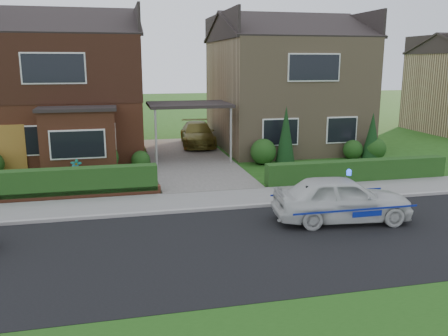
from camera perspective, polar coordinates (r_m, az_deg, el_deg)
name	(u,v)px	position (r m, az deg, el deg)	size (l,w,h in m)	color
ground	(255,244)	(12.58, 3.75, -9.16)	(120.00, 120.00, 0.00)	#1F4913
road	(255,244)	(12.58, 3.75, -9.16)	(60.00, 6.00, 0.02)	black
kerb	(228,208)	(15.34, 0.48, -4.83)	(60.00, 0.16, 0.12)	#9E9993
sidewalk	(221,199)	(16.32, -0.38, -3.78)	(60.00, 2.00, 0.10)	slate
driveway	(190,159)	(22.90, -4.15, 1.04)	(3.80, 12.00, 0.12)	#666059
house_left	(64,79)	(25.20, -18.68, 10.08)	(7.50, 9.53, 7.25)	brown
house_right	(284,80)	(26.82, 7.24, 10.44)	(7.50, 8.06, 7.25)	#937B5A
carport_link	(189,105)	(22.48, -4.24, 7.51)	(3.80, 3.00, 2.77)	black
dwarf_wall	(47,197)	(17.24, -20.50, -3.25)	(7.70, 0.25, 0.36)	brown
hedge_left	(48,201)	(17.43, -20.40, -3.69)	(7.50, 0.55, 0.90)	#133B16
hedge_right	(357,182)	(19.48, 15.68, -1.67)	(7.50, 0.55, 0.80)	#133B16
shrub_left_mid	(103,158)	(20.87, -14.36, 1.20)	(1.32, 1.32, 1.32)	#133B16
shrub_left_near	(141,160)	(21.23, -9.99, 0.94)	(0.84, 0.84, 0.84)	#133B16
shrub_right_near	(263,152)	(21.99, 4.75, 1.98)	(1.20, 1.20, 1.20)	#133B16
shrub_right_mid	(353,150)	(23.89, 15.25, 2.14)	(0.96, 0.96, 0.96)	#133B16
shrub_right_far	(375,149)	(24.11, 17.69, 2.22)	(1.08, 1.08, 1.08)	#133B16
conifer_a	(286,137)	(22.01, 7.43, 3.77)	(0.90, 0.90, 2.60)	black
conifer_b	(372,137)	(23.92, 17.37, 3.52)	(0.90, 0.90, 2.20)	black
police_car	(342,199)	(14.50, 13.97, -3.64)	(3.73, 4.21, 1.55)	silver
driveway_car	(198,134)	(26.34, -3.21, 4.12)	(1.77, 4.36, 1.26)	brown
potted_plant_a	(77,171)	(19.77, -17.32, -0.29)	(0.45, 0.31, 0.86)	gray
potted_plant_b	(97,179)	(18.28, -15.06, -1.26)	(0.45, 0.36, 0.81)	gray
potted_plant_c	(142,175)	(18.58, -9.82, -0.89)	(0.42, 0.42, 0.74)	gray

